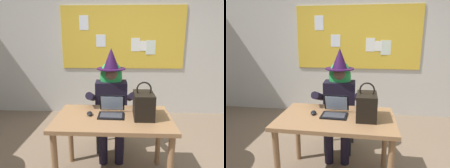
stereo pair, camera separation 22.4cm
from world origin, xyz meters
The scene contains 7 objects.
wall_back_bulletin centered at (0.00, 2.12, 1.33)m, with size 6.43×2.24×2.64m.
desk_main centered at (-0.12, 0.07, 0.64)m, with size 1.22×0.72×0.75m.
chair_at_desk centered at (-0.16, 0.78, 0.51)m, with size 0.44×0.44×0.91m.
person_costumed centered at (-0.17, 0.66, 0.79)m, with size 0.61×0.67×1.42m.
laptop centered at (-0.14, 0.12, 0.79)m, with size 0.28×0.27×0.20m.
computer_mouse centered at (-0.37, 0.10, 0.76)m, with size 0.06×0.10×0.03m, color black.
handbag centered at (0.19, 0.07, 0.88)m, with size 0.20×0.30×0.38m.
Camera 2 is at (0.16, -1.83, 1.56)m, focal length 31.44 mm.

